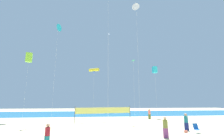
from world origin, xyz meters
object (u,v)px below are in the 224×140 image
at_px(folding_beach_chair, 196,128).
at_px(kite_white_diamond, 109,38).
at_px(beachgoer_teal_shirt, 186,121).
at_px(kite_yellow_tube, 94,70).
at_px(beach_handbag, 186,132).
at_px(beachgoer_maroon_shirt, 47,134).
at_px(kite_white_delta, 136,8).
at_px(kite_cyan_delta, 58,28).
at_px(kite_cyan_box, 155,70).
at_px(volleyball_net, 104,111).
at_px(beachgoer_olive_shirt, 165,126).
at_px(kite_lime_box, 29,58).
at_px(beachgoer_coral_shirt, 149,113).
at_px(kite_green_diamond, 133,62).

xyz_separation_m(folding_beach_chair, kite_white_diamond, (-7.72, 12.08, 14.32)).
bearing_deg(beachgoer_teal_shirt, kite_yellow_tube, -148.91).
xyz_separation_m(beachgoer_teal_shirt, beach_handbag, (-0.89, -1.25, -0.84)).
relative_size(beachgoer_maroon_shirt, beach_handbag, 5.19).
xyz_separation_m(folding_beach_chair, kite_white_delta, (-5.20, 2.07, 14.41)).
height_order(beachgoer_maroon_shirt, folding_beach_chair, beachgoer_maroon_shirt).
distance_m(beach_handbag, kite_white_delta, 15.44).
bearing_deg(kite_white_diamond, kite_yellow_tube, 114.61).
relative_size(beachgoer_teal_shirt, folding_beach_chair, 2.03).
distance_m(beachgoer_teal_shirt, kite_cyan_delta, 22.73).
bearing_deg(kite_white_diamond, kite_cyan_box, 16.33).
bearing_deg(volleyball_net, beach_handbag, -50.94).
bearing_deg(beachgoer_maroon_shirt, beachgoer_teal_shirt, -64.95).
height_order(beachgoer_maroon_shirt, volleyball_net, volleyball_net).
relative_size(beachgoer_olive_shirt, volleyball_net, 0.21).
bearing_deg(beach_handbag, beachgoer_olive_shirt, -147.66).
bearing_deg(beach_handbag, kite_white_diamond, 119.10).
distance_m(beach_handbag, kite_yellow_tube, 22.17).
distance_m(volleyball_net, kite_cyan_box, 14.45).
xyz_separation_m(kite_cyan_box, kite_lime_box, (-23.74, -2.80, 1.03)).
bearing_deg(beachgoer_olive_shirt, volleyball_net, -111.46).
distance_m(kite_white_delta, kite_cyan_delta, 13.24).
xyz_separation_m(kite_cyan_delta, kite_lime_box, (-5.22, 3.04, -4.33)).
bearing_deg(kite_yellow_tube, beachgoer_coral_shirt, -25.86).
bearing_deg(beachgoer_teal_shirt, beachgoer_maroon_shirt, -71.57).
relative_size(beachgoer_teal_shirt, volleyball_net, 0.21).
distance_m(folding_beach_chair, kite_cyan_delta, 23.68).
bearing_deg(beachgoer_olive_shirt, kite_yellow_tube, -115.93).
distance_m(beachgoer_olive_shirt, kite_white_diamond, 19.89).
relative_size(beach_handbag, kite_yellow_tube, 0.03).
relative_size(kite_white_diamond, kite_lime_box, 1.39).
distance_m(kite_cyan_box, kite_cyan_delta, 20.15).
height_order(beach_handbag, kite_yellow_tube, kite_yellow_tube).
distance_m(beachgoer_coral_shirt, kite_white_delta, 18.32).
distance_m(beachgoer_teal_shirt, volleyball_net, 11.79).
bearing_deg(kite_green_diamond, kite_cyan_delta, 174.18).
relative_size(kite_white_delta, kite_lime_box, 1.36).
bearing_deg(beachgoer_teal_shirt, kite_cyan_delta, -116.10).
xyz_separation_m(beachgoer_coral_shirt, beachgoer_maroon_shirt, (-13.41, -16.14, -0.17)).
bearing_deg(beachgoer_teal_shirt, beachgoer_coral_shirt, 179.34).
height_order(kite_green_diamond, kite_lime_box, kite_lime_box).
bearing_deg(folding_beach_chair, beachgoer_teal_shirt, 130.90).
bearing_deg(kite_green_diamond, kite_white_diamond, 129.48).
bearing_deg(kite_lime_box, beachgoer_maroon_shirt, -62.47).
height_order(beachgoer_teal_shirt, kite_white_diamond, kite_white_diamond).
bearing_deg(kite_white_delta, beachgoer_olive_shirt, -73.78).
xyz_separation_m(beachgoer_teal_shirt, kite_lime_box, (-21.43, 10.75, 9.61)).
height_order(beachgoer_maroon_shirt, beachgoer_teal_shirt, beachgoer_teal_shirt).
bearing_deg(beachgoer_coral_shirt, kite_yellow_tube, 135.73).
distance_m(volleyball_net, kite_white_diamond, 13.42).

